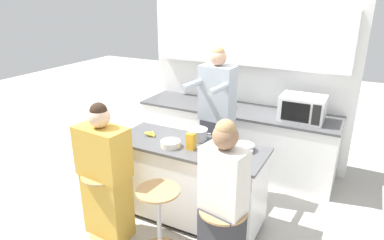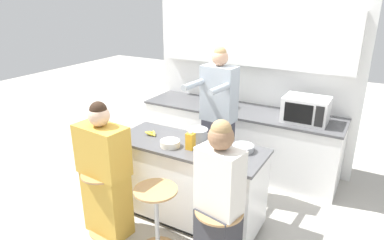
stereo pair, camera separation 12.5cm
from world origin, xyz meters
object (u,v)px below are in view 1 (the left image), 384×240
person_seated_near (223,209)px  banana_bunch (150,134)px  potted_plant (223,98)px  fruit_bowl (243,147)px  kitchen_island (189,182)px  bar_stool_rightmost (222,238)px  bar_stool_leftmost (104,200)px  cooking_pot (197,134)px  juice_carton (191,141)px  person_wrapped_blanket (105,176)px  bar_stool_center (159,217)px  microwave (302,108)px  coffee_cup_near (213,152)px  person_cooking (216,125)px

person_seated_near → banana_bunch: (-1.13, 0.62, 0.23)m
potted_plant → fruit_bowl: bearing=-59.5°
kitchen_island → bar_stool_rightmost: kitchen_island is taller
bar_stool_rightmost → bar_stool_leftmost: bearing=-179.3°
cooking_pot → juice_carton: 0.25m
kitchen_island → person_wrapped_blanket: person_wrapped_blanket is taller
kitchen_island → fruit_bowl: (0.55, 0.13, 0.48)m
bar_stool_center → microwave: (0.88, 1.96, 0.63)m
kitchen_island → fruit_bowl: 0.74m
kitchen_island → coffee_cup_near: coffee_cup_near is taller
person_cooking → banana_bunch: person_cooking is taller
cooking_pot → microwave: 1.48m
potted_plant → bar_stool_rightmost: bearing=-67.2°
bar_stool_leftmost → cooking_pot: cooking_pot is taller
person_wrapped_blanket → fruit_bowl: size_ratio=6.73×
bar_stool_leftmost → bar_stool_rightmost: same height
banana_bunch → bar_stool_center: bearing=-51.7°
potted_plant → person_wrapped_blanket: bearing=-101.8°
juice_carton → kitchen_island: bearing=127.9°
person_cooking → microwave: 1.12m
microwave → person_wrapped_blanket: bearing=-127.3°
bar_stool_leftmost → person_cooking: bearing=62.1°
banana_bunch → cooking_pot: bearing=16.1°
bar_stool_rightmost → coffee_cup_near: (-0.31, 0.48, 0.54)m
fruit_bowl → bar_stool_center: bearing=-126.4°
bar_stool_rightmost → juice_carton: 0.97m
bar_stool_center → juice_carton: size_ratio=3.71×
banana_bunch → potted_plant: 1.42m
bar_stool_rightmost → person_cooking: 1.49m
kitchen_island → banana_bunch: size_ratio=10.36×
kitchen_island → person_cooking: person_cooking is taller
person_seated_near → person_wrapped_blanket: bearing=-168.7°
person_cooking → coffee_cup_near: size_ratio=15.03×
bar_stool_leftmost → juice_carton: juice_carton is taller
person_cooking → potted_plant: size_ratio=7.57×
banana_bunch → person_cooking: bearing=51.0°
juice_carton → microwave: size_ratio=0.35×
microwave → juice_carton: bearing=-119.3°
kitchen_island → coffee_cup_near: size_ratio=13.26×
banana_bunch → potted_plant: (0.29, 1.39, 0.09)m
kitchen_island → potted_plant: (-0.20, 1.40, 0.56)m
person_cooking → kitchen_island: bearing=-87.2°
juice_carton → potted_plant: potted_plant is taller
bar_stool_rightmost → cooking_pot: (-0.63, 0.77, 0.56)m
person_wrapped_blanket → cooking_pot: bearing=55.3°
coffee_cup_near → potted_plant: (-0.53, 1.53, 0.07)m
fruit_bowl → banana_bunch: (-1.03, -0.12, -0.01)m
banana_bunch → bar_stool_rightmost: bearing=-28.7°
coffee_cup_near → potted_plant: potted_plant is taller
bar_stool_center → person_wrapped_blanket: 0.68m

